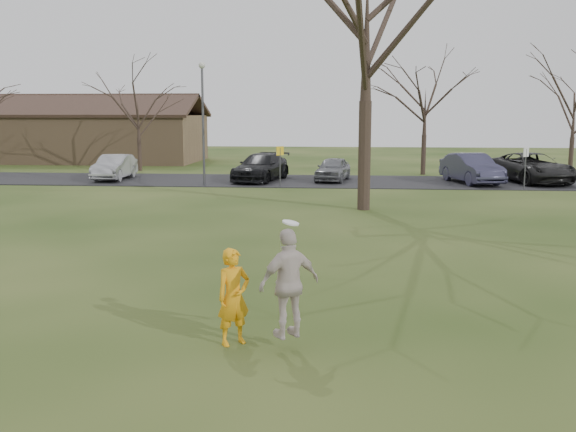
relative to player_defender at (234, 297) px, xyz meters
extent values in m
plane|color=#1E380F|center=(0.54, 0.02, -0.81)|extent=(120.00, 120.00, 0.00)
cube|color=black|center=(0.54, 25.02, -0.79)|extent=(62.00, 6.50, 0.04)
imported|color=orange|center=(0.00, 0.00, 0.00)|extent=(0.70, 0.67, 1.61)
imported|color=#A9A9AF|center=(-11.06, 24.77, -0.08)|extent=(1.59, 4.23, 1.38)
imported|color=black|center=(-2.80, 24.83, -0.03)|extent=(3.10, 5.39, 1.47)
imported|color=slate|center=(1.14, 25.13, -0.12)|extent=(2.16, 4.00, 1.29)
imported|color=#34334D|center=(8.48, 24.59, 0.02)|extent=(2.84, 5.02, 1.57)
imported|color=black|center=(11.76, 25.25, 0.02)|extent=(3.97, 6.14, 1.57)
imported|color=beige|center=(0.94, -0.24, 0.31)|extent=(1.10, 0.92, 1.77)
cylinder|color=white|center=(0.95, -0.09, 1.26)|extent=(0.27, 0.27, 0.09)
cube|color=#8C6D4C|center=(-19.46, 38.02, 0.94)|extent=(20.00, 8.00, 3.50)
cube|color=#33231C|center=(-19.46, 35.97, 3.44)|extent=(20.60, 4.40, 1.78)
cube|color=#33231C|center=(-19.46, 40.07, 3.44)|extent=(20.60, 4.40, 1.78)
cube|color=#38281E|center=(-19.46, 38.02, 4.14)|extent=(20.60, 0.45, 0.20)
cylinder|color=#47474C|center=(-5.46, 22.52, 2.19)|extent=(0.12, 0.12, 6.00)
sphere|color=beige|center=(-5.46, 22.52, 5.29)|extent=(0.34, 0.34, 0.34)
cylinder|color=#47474C|center=(-1.46, 22.02, 0.19)|extent=(0.06, 0.06, 2.00)
cube|color=yellow|center=(-1.46, 22.02, 1.04)|extent=(0.35, 0.35, 0.45)
cylinder|color=#47474C|center=(10.54, 22.02, 0.19)|extent=(0.06, 0.06, 2.00)
cube|color=silver|center=(10.54, 22.02, 1.04)|extent=(0.35, 0.35, 0.45)
camera|label=1|loc=(1.79, -10.03, 3.00)|focal=40.01mm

